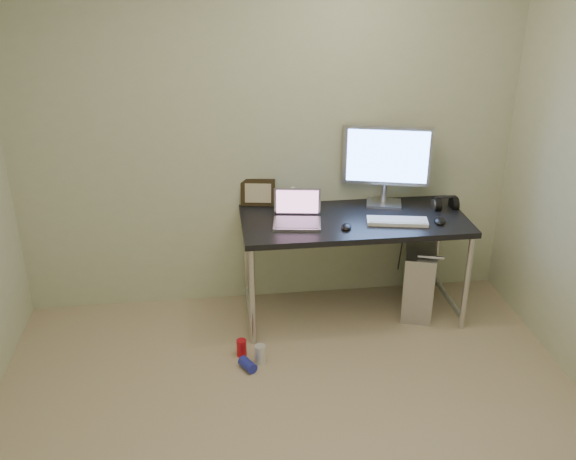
{
  "coord_description": "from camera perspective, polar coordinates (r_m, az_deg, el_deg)",
  "views": [
    {
      "loc": [
        -0.39,
        -2.5,
        2.5
      ],
      "look_at": [
        0.06,
        1.06,
        0.85
      ],
      "focal_mm": 40.0,
      "sensor_mm": 36.0,
      "label": 1
    }
  ],
  "objects": [
    {
      "name": "cable_b",
      "position": [
        4.91,
        11.17,
        -1.37
      ],
      "size": [
        0.02,
        0.11,
        0.71
      ],
      "primitive_type": "cylinder",
      "rotation": [
        0.14,
        0.0,
        0.09
      ],
      "color": "black",
      "rests_on": "ground"
    },
    {
      "name": "cable_a",
      "position": [
        4.89,
        10.12,
        -1.12
      ],
      "size": [
        0.01,
        0.16,
        0.69
      ],
      "primitive_type": "cylinder",
      "rotation": [
        0.21,
        0.0,
        0.0
      ],
      "color": "black",
      "rests_on": "ground"
    },
    {
      "name": "mouse_right",
      "position": [
        4.41,
        13.35,
        0.88
      ],
      "size": [
        0.11,
        0.14,
        0.04
      ],
      "primitive_type": "ellipsoid",
      "rotation": [
        0.0,
        0.0,
        -0.32
      ],
      "color": "black",
      "rests_on": "desk"
    },
    {
      "name": "webcam",
      "position": [
        4.54,
        0.48,
        3.4
      ],
      "size": [
        0.05,
        0.04,
        0.13
      ],
      "rotation": [
        0.0,
        0.0,
        0.28
      ],
      "color": "silver",
      "rests_on": "desk"
    },
    {
      "name": "tower_computer",
      "position": [
        4.74,
        11.51,
        -4.17
      ],
      "size": [
        0.35,
        0.52,
        0.53
      ],
      "rotation": [
        0.0,
        0.0,
        -0.31
      ],
      "color": "#BABBBF",
      "rests_on": "ground"
    },
    {
      "name": "laptop",
      "position": [
        4.29,
        0.82,
        1.34
      ],
      "size": [
        0.35,
        0.3,
        0.22
      ],
      "rotation": [
        0.0,
        0.0,
        -0.15
      ],
      "color": "#B7B6BD",
      "rests_on": "desk"
    },
    {
      "name": "can_red",
      "position": [
        4.25,
        -4.15,
        -10.4
      ],
      "size": [
        0.07,
        0.07,
        0.12
      ],
      "primitive_type": "cylinder",
      "rotation": [
        0.0,
        0.0,
        0.16
      ],
      "color": "red",
      "rests_on": "ground"
    },
    {
      "name": "wall_back",
      "position": [
        4.44,
        -1.82,
        8.35
      ],
      "size": [
        3.5,
        0.02,
        2.5
      ],
      "primitive_type": "cube",
      "color": "beige",
      "rests_on": "ground"
    },
    {
      "name": "mouse_left",
      "position": [
        4.22,
        5.2,
        0.37
      ],
      "size": [
        0.1,
        0.12,
        0.04
      ],
      "primitive_type": "ellipsoid",
      "rotation": [
        0.0,
        0.0,
        -0.31
      ],
      "color": "black",
      "rests_on": "desk"
    },
    {
      "name": "can_white",
      "position": [
        4.18,
        -2.49,
        -10.99
      ],
      "size": [
        0.08,
        0.08,
        0.13
      ],
      "primitive_type": "cylinder",
      "rotation": [
        0.0,
        0.0,
        0.2
      ],
      "color": "silver",
      "rests_on": "ground"
    },
    {
      "name": "keyboard",
      "position": [
        4.35,
        9.68,
        0.77
      ],
      "size": [
        0.42,
        0.21,
        0.02
      ],
      "primitive_type": "cube",
      "rotation": [
        0.0,
        0.0,
        -0.19
      ],
      "color": "white",
      "rests_on": "desk"
    },
    {
      "name": "monitor",
      "position": [
        4.53,
        8.75,
        6.22
      ],
      "size": [
        0.6,
        0.23,
        0.57
      ],
      "rotation": [
        0.0,
        0.0,
        -0.25
      ],
      "color": "#B7B6BD",
      "rests_on": "desk"
    },
    {
      "name": "can_blue",
      "position": [
        4.15,
        -3.61,
        -11.86
      ],
      "size": [
        0.12,
        0.14,
        0.07
      ],
      "primitive_type": "cylinder",
      "rotation": [
        1.57,
        0.0,
        0.52
      ],
      "color": "#242BAD",
      "rests_on": "ground"
    },
    {
      "name": "desk",
      "position": [
        4.42,
        5.88,
        0.08
      ],
      "size": [
        1.54,
        0.67,
        0.75
      ],
      "color": "black",
      "rests_on": "ground"
    },
    {
      "name": "headphones",
      "position": [
        4.65,
        13.8,
        2.25
      ],
      "size": [
        0.17,
        0.11,
        0.12
      ],
      "rotation": [
        0.0,
        0.0,
        0.02
      ],
      "color": "black",
      "rests_on": "desk"
    },
    {
      "name": "picture_frame",
      "position": [
        4.54,
        -2.7,
        3.35
      ],
      "size": [
        0.25,
        0.11,
        0.2
      ],
      "primitive_type": "cube",
      "rotation": [
        -0.21,
        0.0,
        -0.16
      ],
      "color": "black",
      "rests_on": "desk"
    }
  ]
}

